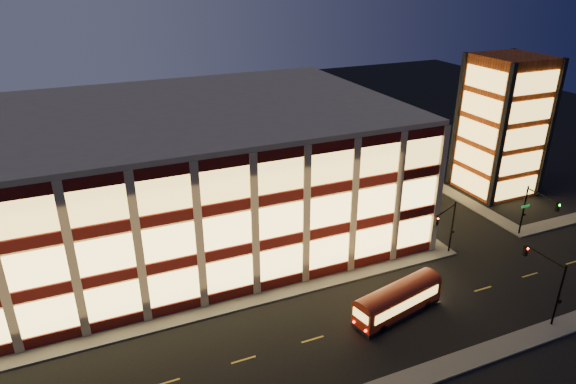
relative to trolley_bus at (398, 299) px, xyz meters
name	(u,v)px	position (x,y,z in m)	size (l,w,h in m)	color
ground	(243,310)	(-12.21, 5.98, -1.66)	(200.00, 200.00, 0.00)	black
sidewalk_office_south	(207,311)	(-15.21, 6.98, -1.58)	(54.00, 2.00, 0.15)	#514F4C
sidewalk_office_east	(365,195)	(10.79, 22.98, -1.58)	(2.00, 30.00, 0.15)	#514F4C
sidewalk_tower_south	(558,222)	(27.79, 6.98, -1.58)	(14.00, 2.00, 0.15)	#514F4C
sidewalk_tower_west	(432,182)	(21.79, 22.98, -1.58)	(2.00, 30.00, 0.15)	#514F4C
office_building	(165,174)	(-15.12, 22.89, 5.59)	(50.45, 30.45, 14.50)	tan
stair_tower	(502,126)	(27.74, 17.93, 7.33)	(8.60, 8.60, 18.00)	#8C3814
traffic_signal_far	(447,222)	(10.00, 6.21, 2.45)	(3.79, 1.87, 6.00)	black
traffic_signal_right	(536,207)	(21.29, 5.35, 2.44)	(1.20, 4.37, 6.00)	black
traffic_signal_near	(547,276)	(11.29, -5.06, 2.47)	(0.32, 4.45, 6.00)	black
trolley_bus	(398,299)	(0.00, 0.00, 0.00)	(9.10, 4.07, 2.99)	maroon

